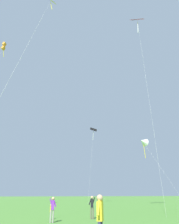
{
  "coord_description": "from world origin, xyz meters",
  "views": [
    {
      "loc": [
        -1.78,
        -2.01,
        1.76
      ],
      "look_at": [
        6.37,
        25.65,
        14.69
      ],
      "focal_mm": 29.53,
      "sensor_mm": 36.0,
      "label": 1
    }
  ],
  "objects": [
    {
      "name": "person_with_spool",
      "position": [
        -0.18,
        12.47,
        0.96
      ],
      "size": [
        0.51,
        0.22,
        1.59
      ],
      "color": "gray",
      "rests_on": "ground_plane"
    },
    {
      "name": "person_foreground_watcher",
      "position": [
        3.05,
        13.67,
        0.99
      ],
      "size": [
        0.52,
        0.25,
        1.64
      ],
      "color": "#665B4C",
      "rests_on": "ground_plane"
    },
    {
      "name": "person_child_small",
      "position": [
        -0.12,
        14.19,
        0.64
      ],
      "size": [
        0.14,
        0.34,
        1.06
      ],
      "color": "gray",
      "rests_on": "ground_plane"
    },
    {
      "name": "kite_orange_box",
      "position": [
        -9.46,
        26.75,
        25.97
      ],
      "size": [
        2.79,
        4.51,
        27.0
      ],
      "color": "orange",
      "rests_on": "ground_plane"
    },
    {
      "name": "kite_white_distant",
      "position": [
        18.71,
        29.49,
        11.38
      ],
      "size": [
        3.27,
        7.14,
        12.33
      ],
      "color": "white",
      "rests_on": "ground_plane"
    },
    {
      "name": "kite_yellow_diamond",
      "position": [
        -2.24,
        13.09,
        21.71
      ],
      "size": [
        3.57,
        7.79,
        23.88
      ],
      "color": "yellow",
      "rests_on": "ground_plane"
    },
    {
      "name": "person_far_back",
      "position": [
        0.78,
        5.29,
        1.05
      ],
      "size": [
        0.42,
        0.5,
        1.75
      ],
      "color": "#2D3351",
      "rests_on": "ground_plane"
    },
    {
      "name": "kite_black_large",
      "position": [
        11.82,
        40.73,
        16.16
      ],
      "size": [
        3.96,
        5.85,
        17.68
      ],
      "color": "black",
      "rests_on": "ground_plane"
    },
    {
      "name": "kite_red_high",
      "position": [
        12.69,
        17.52,
        28.77
      ],
      "size": [
        4.57,
        5.25,
        30.84
      ],
      "color": "red",
      "rests_on": "ground_plane"
    }
  ]
}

